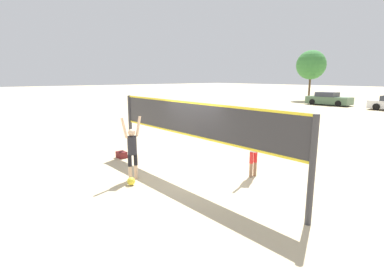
{
  "coord_description": "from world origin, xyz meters",
  "views": [
    {
      "loc": [
        6.87,
        -5.73,
        3.13
      ],
      "look_at": [
        0.0,
        0.0,
        1.31
      ],
      "focal_mm": 28.0,
      "sensor_mm": 36.0,
      "label": 1
    }
  ],
  "objects_px": {
    "volleyball_net": "(192,126)",
    "player_blocker": "(254,144)",
    "parked_car_far": "(328,99)",
    "gear_bag": "(121,155)",
    "volleyball": "(131,181)",
    "player_spiker": "(132,147)",
    "tree_left_cluster": "(311,65)"
  },
  "relations": [
    {
      "from": "volleyball_net",
      "to": "tree_left_cluster",
      "type": "xyz_separation_m",
      "value": [
        -13.94,
        31.85,
        2.95
      ]
    },
    {
      "from": "volleyball_net",
      "to": "player_blocker",
      "type": "bearing_deg",
      "value": 54.86
    },
    {
      "from": "player_spiker",
      "to": "parked_car_far",
      "type": "distance_m",
      "value": 29.84
    },
    {
      "from": "volleyball_net",
      "to": "parked_car_far",
      "type": "bearing_deg",
      "value": 108.35
    },
    {
      "from": "player_blocker",
      "to": "gear_bag",
      "type": "relative_size",
      "value": 4.9
    },
    {
      "from": "volleyball",
      "to": "gear_bag",
      "type": "bearing_deg",
      "value": 158.18
    },
    {
      "from": "volleyball_net",
      "to": "player_blocker",
      "type": "xyz_separation_m",
      "value": [
        1.12,
        1.59,
        -0.59
      ]
    },
    {
      "from": "volleyball_net",
      "to": "volleyball",
      "type": "height_order",
      "value": "volleyball_net"
    },
    {
      "from": "volleyball_net",
      "to": "player_spiker",
      "type": "relative_size",
      "value": 4.06
    },
    {
      "from": "player_spiker",
      "to": "player_blocker",
      "type": "distance_m",
      "value": 3.77
    },
    {
      "from": "player_spiker",
      "to": "gear_bag",
      "type": "xyz_separation_m",
      "value": [
        -2.53,
        0.88,
        -0.9
      ]
    },
    {
      "from": "gear_bag",
      "to": "tree_left_cluster",
      "type": "bearing_deg",
      "value": 107.67
    },
    {
      "from": "player_spiker",
      "to": "volleyball",
      "type": "distance_m",
      "value": 1.04
    },
    {
      "from": "volleyball_net",
      "to": "tree_left_cluster",
      "type": "bearing_deg",
      "value": 113.63
    },
    {
      "from": "player_spiker",
      "to": "tree_left_cluster",
      "type": "relative_size",
      "value": 0.3
    },
    {
      "from": "player_spiker",
      "to": "player_blocker",
      "type": "xyz_separation_m",
      "value": [
        2.19,
        3.06,
        0.03
      ]
    },
    {
      "from": "volleyball",
      "to": "parked_car_far",
      "type": "xyz_separation_m",
      "value": [
        -8.39,
        29.06,
        0.53
      ]
    },
    {
      "from": "volleyball",
      "to": "tree_left_cluster",
      "type": "xyz_separation_m",
      "value": [
        -13.28,
        33.62,
        4.48
      ]
    },
    {
      "from": "volleyball_net",
      "to": "gear_bag",
      "type": "bearing_deg",
      "value": -170.64
    },
    {
      "from": "player_blocker",
      "to": "volleyball",
      "type": "bearing_deg",
      "value": -27.91
    },
    {
      "from": "volleyball_net",
      "to": "player_spiker",
      "type": "bearing_deg",
      "value": -126.16
    },
    {
      "from": "parked_car_far",
      "to": "tree_left_cluster",
      "type": "xyz_separation_m",
      "value": [
        -4.89,
        4.57,
        3.95
      ]
    },
    {
      "from": "parked_car_far",
      "to": "gear_bag",
      "type": "bearing_deg",
      "value": -79.92
    },
    {
      "from": "gear_bag",
      "to": "tree_left_cluster",
      "type": "xyz_separation_m",
      "value": [
        -10.33,
        32.44,
        4.47
      ]
    },
    {
      "from": "player_spiker",
      "to": "volleyball",
      "type": "bearing_deg",
      "value": -126.1
    },
    {
      "from": "volleyball_net",
      "to": "parked_car_far",
      "type": "relative_size",
      "value": 1.69
    },
    {
      "from": "volleyball_net",
      "to": "player_blocker",
      "type": "distance_m",
      "value": 2.03
    },
    {
      "from": "volleyball",
      "to": "tree_left_cluster",
      "type": "height_order",
      "value": "tree_left_cluster"
    },
    {
      "from": "volleyball_net",
      "to": "gear_bag",
      "type": "height_order",
      "value": "volleyball_net"
    },
    {
      "from": "volleyball",
      "to": "tree_left_cluster",
      "type": "bearing_deg",
      "value": 111.55
    },
    {
      "from": "player_spiker",
      "to": "tree_left_cluster",
      "type": "bearing_deg",
      "value": 21.11
    },
    {
      "from": "volleyball_net",
      "to": "gear_bag",
      "type": "relative_size",
      "value": 19.32
    }
  ]
}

